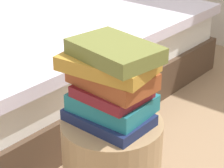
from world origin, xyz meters
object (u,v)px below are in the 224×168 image
Objects in this scene: book_maroon at (114,92)px; book_rust at (112,78)px; book_teal at (112,103)px; bed at (28,51)px; book_ochre at (108,64)px; book_navy at (109,117)px; book_olive at (116,50)px.

book_rust is (-0.01, 0.00, 0.05)m from book_maroon.
bed is at bearing 151.65° from book_teal.
book_rust is at bearing 57.32° from book_ochre.
book_navy is 0.20m from book_ochre.
book_ochre is (-0.02, -0.01, 0.10)m from book_maroon.
book_olive is (0.02, -0.00, 0.10)m from book_rust.
book_ochre reaches higher than book_navy.
book_ochre reaches higher than book_teal.
book_olive is (0.02, -0.01, 0.20)m from book_teal.
bed is at bearing 155.33° from book_maroon.
book_maroon is at bearing -167.16° from book_olive.
book_teal is 0.10m from book_rust.
bed is 1.29m from book_maroon.
bed is at bearing 153.76° from book_navy.
book_rust reaches higher than book_maroon.
book_rust is at bearing -25.21° from bed.
book_olive is (0.02, 0.01, 0.05)m from book_ochre.
book_rust is 0.05m from book_ochre.
book_ochre reaches higher than book_maroon.
book_rust is (0.00, -0.00, 0.10)m from book_teal.
book_navy is at bearing -88.23° from book_teal.
bed reaches higher than book_navy.
book_navy is 1.08× the size of book_teal.
book_navy is 0.99× the size of book_olive.
book_maroon reaches higher than book_navy.
book_ochre is (-0.00, -0.02, 0.15)m from book_teal.
bed is at bearing 162.91° from book_olive.
book_navy is at bearing -133.00° from book_olive.
book_rust is at bearing -179.18° from book_olive.
book_navy is 0.05m from book_teal.
bed is 1.30m from book_rust.
bed and book_rust have the same top height.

